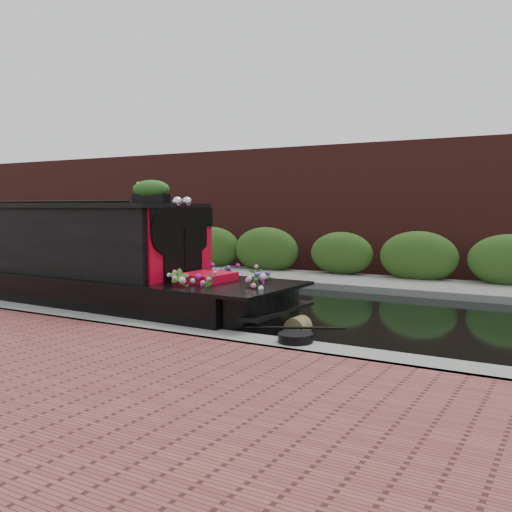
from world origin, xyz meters
The scene contains 8 objects.
ground centered at (0.00, 0.00, 0.00)m, with size 80.00×80.00×0.00m, color black.
near_bank_coping centered at (0.00, -3.30, 0.00)m, with size 40.00×0.60×0.50m, color gray.
far_bank_path centered at (0.00, 4.20, 0.00)m, with size 40.00×2.40×0.34m, color slate.
far_hedge centered at (0.00, 5.10, 0.00)m, with size 40.00×1.10×2.80m, color #2B4E1A.
far_brick_wall centered at (0.00, 7.20, 0.00)m, with size 40.00×1.00×8.00m, color #51201B.
narrowboat centered at (-4.15, -1.97, 0.82)m, with size 11.77×2.38×2.77m.
rope_fender centered at (2.15, -1.97, 0.17)m, with size 0.34×0.34×0.35m, color brown.
coiled_mooring_rope centered at (2.70, -3.18, 0.31)m, with size 0.48×0.48×0.12m, color black.
Camera 1 is at (6.04, -9.98, 2.08)m, focal length 40.00 mm.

